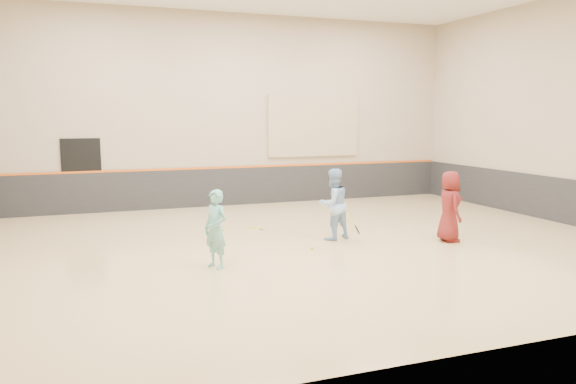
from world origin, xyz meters
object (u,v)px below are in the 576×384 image
object	(u,v)px
spare_racket	(254,227)
girl	(216,229)
young_man	(449,206)
instructor	(333,204)

from	to	relation	value
spare_racket	girl	bearing A→B (deg)	-117.93
girl	young_man	world-z (taller)	young_man
instructor	young_man	size ratio (longest dim) A/B	1.02
girl	instructor	world-z (taller)	instructor
young_man	instructor	bearing A→B (deg)	78.19
girl	spare_racket	xyz separation A→B (m)	(1.74, 3.28, -0.71)
young_man	spare_racket	xyz separation A→B (m)	(-3.76, 2.92, -0.77)
girl	instructor	xyz separation A→B (m)	(3.10, 1.45, 0.08)
instructor	spare_racket	size ratio (longest dim) A/B	2.65
spare_racket	instructor	bearing A→B (deg)	-53.32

